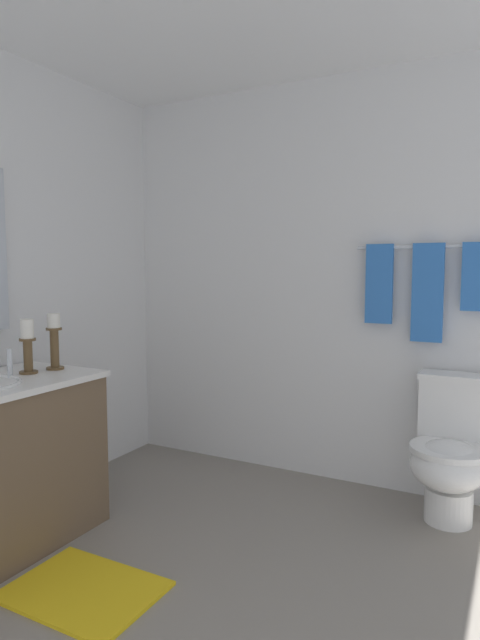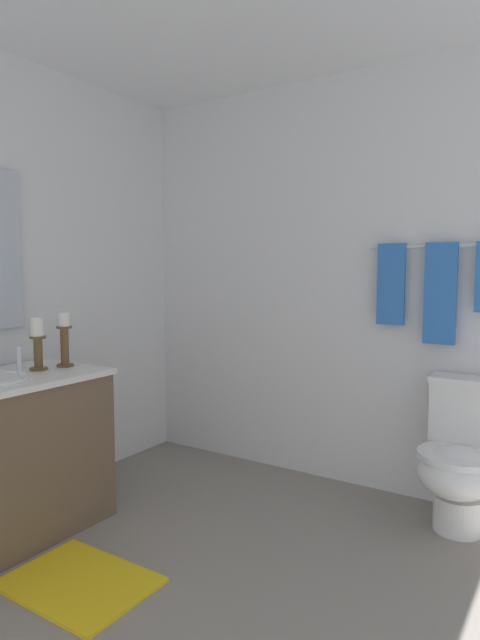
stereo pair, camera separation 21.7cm
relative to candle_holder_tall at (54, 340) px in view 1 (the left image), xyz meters
The scene contains 9 objects.
floor 1.60m from the candle_holder_tall, 13.28° to the right, with size 3.20×2.99×0.02m, color gray.
wall_back 1.76m from the candle_holder_tall, 43.78° to the left, with size 3.20×0.04×2.45m, color white.
candle_holder_tall is the anchor object (origin of this frame).
candle_holder_short 0.15m from the candle_holder_tall, 102.15° to the right, with size 0.09×0.09×0.27m.
toilet 2.13m from the candle_holder_tall, 26.61° to the left, with size 0.39×0.54×0.75m.
towel_bar 2.07m from the candle_holder_tall, 34.47° to the left, with size 0.02×0.02×0.80m, color silver.
towel_near_vanity 1.81m from the candle_holder_tall, 38.84° to the left, with size 0.15×0.03×0.45m, color blue.
towel_center 2.02m from the candle_holder_tall, 34.05° to the left, with size 0.17×0.03×0.54m, color blue.
bath_mat 1.20m from the candle_holder_tall, 36.61° to the right, with size 0.60×0.44×0.02m, color yellow.
Camera 1 is at (0.88, -1.69, 1.31)m, focal length 30.23 mm.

